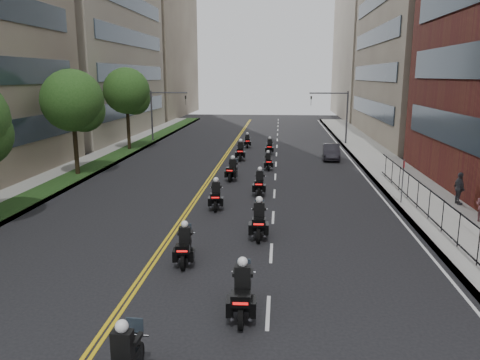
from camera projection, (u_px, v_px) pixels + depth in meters
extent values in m
cube|color=gray|center=(399.00, 178.00, 33.23)|extent=(4.00, 90.00, 0.15)
cube|color=gray|center=(73.00, 172.00, 35.22)|extent=(4.00, 90.00, 0.15)
cube|color=#173613|center=(84.00, 171.00, 35.13)|extent=(2.00, 90.00, 0.04)
cube|color=#333F4C|center=(480.00, 148.00, 24.54)|extent=(0.12, 25.80, 1.80)
cube|color=#796858|center=(446.00, 3.00, 51.55)|extent=(15.00, 28.00, 30.00)
cube|color=#333F4C|center=(370.00, 108.00, 54.69)|extent=(0.12, 24.08, 1.80)
cube|color=#333F4C|center=(372.00, 73.00, 53.81)|extent=(0.12, 24.08, 1.80)
cube|color=#333F4C|center=(374.00, 37.00, 52.94)|extent=(0.12, 24.08, 1.80)
cube|color=gray|center=(385.00, 41.00, 81.16)|extent=(15.00, 28.00, 26.00)
cube|color=#333F4C|center=(137.00, 107.00, 56.99)|extent=(0.12, 24.08, 1.80)
cube|color=#333F4C|center=(135.00, 73.00, 56.12)|extent=(0.12, 24.08, 1.80)
cube|color=#333F4C|center=(134.00, 38.00, 55.25)|extent=(0.12, 24.08, 1.80)
cube|color=#333F4C|center=(132.00, 2.00, 54.37)|extent=(0.12, 24.08, 1.80)
cube|color=#796858|center=(141.00, 43.00, 84.76)|extent=(16.00, 28.00, 26.00)
cube|color=black|center=(452.00, 207.00, 20.34)|extent=(0.05, 28.00, 0.05)
cube|color=black|center=(449.00, 235.00, 20.63)|extent=(0.05, 28.00, 0.05)
cylinder|color=black|center=(75.00, 142.00, 33.64)|extent=(0.32, 0.32, 5.11)
sphere|color=#214E1A|center=(72.00, 100.00, 33.00)|extent=(4.40, 4.40, 4.40)
sphere|color=#214E1A|center=(84.00, 111.00, 33.50)|extent=(3.08, 3.08, 3.08)
cylinder|color=black|center=(128.00, 123.00, 45.27)|extent=(0.32, 0.32, 5.39)
sphere|color=#214E1A|center=(126.00, 91.00, 44.60)|extent=(4.40, 4.40, 4.40)
sphere|color=#214E1A|center=(134.00, 99.00, 45.11)|extent=(3.08, 3.08, 3.08)
cylinder|color=#3F3F44|center=(347.00, 118.00, 49.29)|extent=(0.18, 0.18, 5.60)
cylinder|color=#3F3F44|center=(329.00, 93.00, 48.89)|extent=(4.00, 0.14, 0.14)
imported|color=black|center=(311.00, 101.00, 49.21)|extent=(0.16, 0.20, 1.00)
cylinder|color=#3F3F44|center=(152.00, 117.00, 51.03)|extent=(0.18, 0.18, 5.60)
cylinder|color=#3F3F44|center=(169.00, 93.00, 50.29)|extent=(4.00, 0.14, 0.14)
imported|color=black|center=(186.00, 100.00, 50.32)|extent=(0.16, 0.20, 1.00)
cylinder|color=black|center=(137.00, 357.00, 11.61)|extent=(0.19, 0.74, 0.73)
cube|color=black|center=(123.00, 345.00, 10.64)|extent=(0.49, 0.33, 0.67)
sphere|color=white|center=(122.00, 326.00, 10.56)|extent=(0.31, 0.31, 0.31)
cylinder|color=black|center=(241.00, 317.00, 13.50)|extent=(0.18, 0.75, 0.75)
cylinder|color=black|center=(244.00, 290.00, 15.21)|extent=(0.18, 0.75, 0.75)
cube|color=black|center=(242.00, 294.00, 14.29)|extent=(0.50, 1.49, 0.44)
cube|color=silver|center=(243.00, 300.00, 14.40)|extent=(0.43, 0.61, 0.33)
cube|color=black|center=(241.00, 299.00, 13.38)|extent=(0.58, 0.48, 0.35)
cube|color=red|center=(240.00, 304.00, 13.16)|extent=(0.44, 0.05, 0.08)
cube|color=black|center=(243.00, 276.00, 14.22)|extent=(0.49, 0.32, 0.68)
sphere|color=white|center=(243.00, 262.00, 14.13)|extent=(0.32, 0.32, 0.32)
cylinder|color=black|center=(183.00, 262.00, 17.61)|extent=(0.21, 0.69, 0.68)
cylinder|color=black|center=(187.00, 247.00, 19.17)|extent=(0.21, 0.69, 0.68)
cube|color=black|center=(185.00, 247.00, 18.33)|extent=(0.55, 1.39, 0.40)
cube|color=silver|center=(185.00, 252.00, 18.43)|extent=(0.43, 0.59, 0.30)
cube|color=black|center=(183.00, 249.00, 17.49)|extent=(0.56, 0.47, 0.32)
cube|color=red|center=(182.00, 251.00, 17.29)|extent=(0.40, 0.07, 0.07)
cube|color=black|center=(185.00, 235.00, 18.27)|extent=(0.47, 0.32, 0.62)
sphere|color=white|center=(184.00, 224.00, 18.18)|extent=(0.29, 0.29, 0.29)
cylinder|color=black|center=(259.00, 235.00, 20.48)|extent=(0.17, 0.76, 0.76)
cylinder|color=black|center=(259.00, 222.00, 22.22)|extent=(0.17, 0.76, 0.76)
cube|color=black|center=(259.00, 222.00, 21.28)|extent=(0.50, 1.51, 0.44)
cube|color=silver|center=(259.00, 227.00, 21.39)|extent=(0.44, 0.62, 0.33)
cube|color=black|center=(259.00, 222.00, 20.36)|extent=(0.59, 0.48, 0.36)
cube|color=red|center=(259.00, 224.00, 20.14)|extent=(0.45, 0.04, 0.08)
cube|color=black|center=(259.00, 210.00, 21.22)|extent=(0.50, 0.32, 0.69)
sphere|color=white|center=(259.00, 200.00, 21.12)|extent=(0.32, 0.32, 0.32)
cylinder|color=black|center=(216.00, 206.00, 25.12)|extent=(0.21, 0.71, 0.70)
cylinder|color=black|center=(217.00, 198.00, 26.73)|extent=(0.21, 0.71, 0.70)
cube|color=black|center=(216.00, 197.00, 25.86)|extent=(0.56, 1.43, 0.41)
cube|color=silver|center=(216.00, 201.00, 25.96)|extent=(0.44, 0.60, 0.31)
cube|color=black|center=(215.00, 196.00, 25.00)|extent=(0.58, 0.48, 0.33)
cube|color=red|center=(215.00, 198.00, 24.79)|extent=(0.41, 0.07, 0.07)
cube|color=black|center=(216.00, 187.00, 25.80)|extent=(0.48, 0.33, 0.64)
sphere|color=white|center=(216.00, 180.00, 25.71)|extent=(0.30, 0.30, 0.30)
cylinder|color=black|center=(259.00, 192.00, 28.17)|extent=(0.15, 0.70, 0.69)
cylinder|color=black|center=(260.00, 186.00, 29.76)|extent=(0.15, 0.70, 0.69)
cube|color=black|center=(260.00, 184.00, 28.90)|extent=(0.45, 1.38, 0.41)
cube|color=silver|center=(260.00, 188.00, 29.00)|extent=(0.40, 0.57, 0.31)
cube|color=black|center=(259.00, 183.00, 28.05)|extent=(0.54, 0.44, 0.33)
cube|color=red|center=(259.00, 184.00, 27.85)|extent=(0.41, 0.04, 0.07)
cube|color=black|center=(260.00, 176.00, 28.84)|extent=(0.45, 0.29, 0.63)
sphere|color=white|center=(260.00, 169.00, 28.75)|extent=(0.30, 0.30, 0.30)
cylinder|color=black|center=(230.00, 177.00, 32.19)|extent=(0.22, 0.71, 0.70)
cylinder|color=black|center=(235.00, 173.00, 33.76)|extent=(0.22, 0.71, 0.70)
cube|color=black|center=(233.00, 171.00, 32.91)|extent=(0.58, 1.43, 0.41)
cube|color=silver|center=(233.00, 174.00, 33.01)|extent=(0.45, 0.61, 0.31)
cube|color=black|center=(230.00, 170.00, 32.07)|extent=(0.58, 0.49, 0.33)
cube|color=red|center=(229.00, 171.00, 31.87)|extent=(0.41, 0.08, 0.07)
cube|color=black|center=(233.00, 164.00, 32.85)|extent=(0.48, 0.34, 0.64)
sphere|color=white|center=(233.00, 157.00, 32.76)|extent=(0.30, 0.30, 0.30)
cylinder|color=black|center=(269.00, 167.00, 35.91)|extent=(0.18, 0.62, 0.61)
cylinder|color=black|center=(267.00, 164.00, 37.32)|extent=(0.18, 0.62, 0.61)
cube|color=black|center=(268.00, 162.00, 36.56)|extent=(0.49, 1.25, 0.36)
cube|color=silver|center=(268.00, 165.00, 36.65)|extent=(0.39, 0.52, 0.27)
cube|color=black|center=(269.00, 161.00, 35.81)|extent=(0.50, 0.42, 0.29)
cube|color=red|center=(269.00, 162.00, 35.63)|extent=(0.36, 0.06, 0.06)
cube|color=black|center=(268.00, 157.00, 36.51)|extent=(0.42, 0.29, 0.56)
sphere|color=white|center=(268.00, 152.00, 36.43)|extent=(0.26, 0.26, 0.26)
cylinder|color=black|center=(240.00, 157.00, 39.89)|extent=(0.18, 0.75, 0.75)
cylinder|color=black|center=(241.00, 154.00, 41.60)|extent=(0.18, 0.75, 0.75)
cube|color=black|center=(241.00, 152.00, 40.68)|extent=(0.52, 1.50, 0.44)
cube|color=silver|center=(241.00, 155.00, 40.79)|extent=(0.44, 0.62, 0.33)
cube|color=black|center=(240.00, 151.00, 39.77)|extent=(0.59, 0.48, 0.35)
cube|color=red|center=(240.00, 151.00, 39.55)|extent=(0.44, 0.05, 0.08)
cube|color=black|center=(241.00, 146.00, 40.61)|extent=(0.49, 0.33, 0.68)
sphere|color=white|center=(241.00, 141.00, 40.52)|extent=(0.32, 0.32, 0.32)
cylinder|color=black|center=(269.00, 152.00, 43.08)|extent=(0.15, 0.66, 0.66)
cylinder|color=black|center=(270.00, 149.00, 44.58)|extent=(0.15, 0.66, 0.66)
cube|color=black|center=(270.00, 148.00, 43.77)|extent=(0.43, 1.32, 0.39)
cube|color=silver|center=(270.00, 150.00, 43.87)|extent=(0.38, 0.54, 0.29)
cube|color=black|center=(269.00, 146.00, 42.97)|extent=(0.51, 0.42, 0.31)
cube|color=red|center=(269.00, 147.00, 42.77)|extent=(0.39, 0.04, 0.07)
cube|color=black|center=(270.00, 142.00, 43.71)|extent=(0.43, 0.28, 0.60)
sphere|color=white|center=(270.00, 138.00, 43.63)|extent=(0.28, 0.28, 0.28)
cylinder|color=black|center=(247.00, 145.00, 47.16)|extent=(0.18, 0.63, 0.62)
cylinder|color=black|center=(247.00, 143.00, 48.60)|extent=(0.18, 0.63, 0.62)
cube|color=black|center=(247.00, 142.00, 47.82)|extent=(0.50, 1.27, 0.37)
cube|color=silver|center=(247.00, 144.00, 47.91)|extent=(0.39, 0.53, 0.28)
cube|color=black|center=(247.00, 141.00, 47.06)|extent=(0.51, 0.43, 0.29)
cube|color=red|center=(248.00, 141.00, 46.87)|extent=(0.37, 0.06, 0.06)
cube|color=black|center=(247.00, 137.00, 47.77)|extent=(0.43, 0.29, 0.57)
sphere|color=white|center=(247.00, 134.00, 47.69)|extent=(0.27, 0.27, 0.27)
imported|color=black|center=(331.00, 152.00, 40.98)|extent=(1.65, 4.10, 1.32)
imported|color=#3C3D44|center=(459.00, 188.00, 26.03)|extent=(0.54, 1.10, 1.81)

